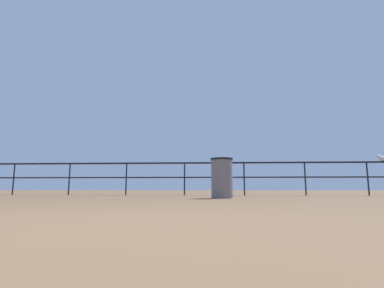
% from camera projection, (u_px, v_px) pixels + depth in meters
% --- Properties ---
extents(ground_plane, '(60.00, 60.00, 0.00)m').
position_uv_depth(ground_plane, '(56.00, 231.00, 1.48)').
color(ground_plane, brown).
extents(pier_railing, '(22.21, 0.05, 1.02)m').
position_uv_depth(pier_railing, '(185.00, 171.00, 9.20)').
color(pier_railing, black).
rests_on(pier_railing, ground_plane).
extents(seagull_on_rail, '(0.39, 0.31, 0.21)m').
position_uv_depth(seagull_on_rail, '(383.00, 158.00, 8.92)').
color(seagull_on_rail, white).
rests_on(seagull_on_rail, pier_railing).
extents(trash_bin, '(0.49, 0.49, 0.87)m').
position_uv_depth(trash_bin, '(222.00, 178.00, 6.40)').
color(trash_bin, slate).
rests_on(trash_bin, ground_plane).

